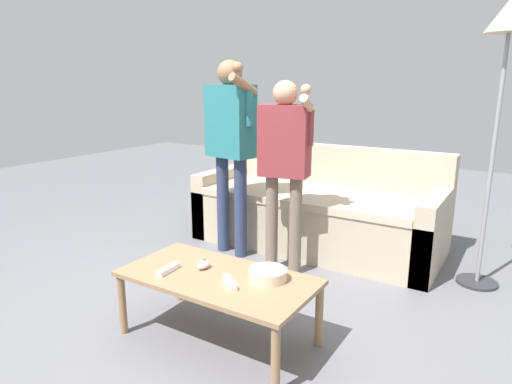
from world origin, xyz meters
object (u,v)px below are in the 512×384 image
(floor_lamp, at_px, (507,45))
(game_remote_wand_near, at_px, (230,282))
(coffee_table, at_px, (218,283))
(game_remote_wand_far, at_px, (168,269))
(player_center, at_px, (284,155))
(game_remote_nunchuk, at_px, (203,265))
(player_left, at_px, (231,136))
(snack_bowl, at_px, (268,274))
(couch, at_px, (318,211))

(floor_lamp, distance_m, game_remote_wand_near, 2.28)
(coffee_table, relative_size, game_remote_wand_far, 6.45)
(player_center, relative_size, game_remote_wand_near, 9.75)
(coffee_table, distance_m, player_center, 1.16)
(game_remote_nunchuk, relative_size, game_remote_wand_near, 0.60)
(player_left, xyz_separation_m, game_remote_wand_near, (0.82, -1.18, -0.60))
(game_remote_wand_far, bearing_deg, game_remote_wand_near, 6.97)
(snack_bowl, distance_m, game_remote_wand_far, 0.56)
(floor_lamp, relative_size, player_left, 1.22)
(game_remote_wand_far, bearing_deg, couch, 86.91)
(snack_bowl, distance_m, player_center, 1.10)
(player_left, bearing_deg, game_remote_wand_near, -55.29)
(game_remote_wand_far, bearing_deg, game_remote_nunchuk, 45.66)
(game_remote_nunchuk, xyz_separation_m, game_remote_wand_near, (0.25, -0.09, -0.01))
(floor_lamp, bearing_deg, snack_bowl, -121.48)
(game_remote_nunchuk, relative_size, floor_lamp, 0.05)
(couch, bearing_deg, game_remote_wand_near, -80.72)
(floor_lamp, xyz_separation_m, player_center, (-1.29, -0.55, -0.74))
(player_left, distance_m, game_remote_wand_near, 1.55)
(snack_bowl, relative_size, player_left, 0.13)
(game_remote_nunchuk, height_order, game_remote_wand_near, game_remote_nunchuk)
(couch, distance_m, player_center, 0.91)
(game_remote_nunchuk, bearing_deg, snack_bowl, 10.02)
(couch, relative_size, game_remote_wand_near, 14.35)
(player_center, bearing_deg, player_left, 168.97)
(couch, distance_m, game_remote_nunchuk, 1.67)
(player_left, bearing_deg, coffee_table, -58.28)
(snack_bowl, bearing_deg, couch, 104.81)
(player_left, relative_size, game_remote_wand_far, 9.53)
(player_center, bearing_deg, game_remote_wand_far, -96.11)
(floor_lamp, xyz_separation_m, game_remote_wand_near, (-1.03, -1.62, -1.24))
(floor_lamp, relative_size, game_remote_wand_far, 11.66)
(game_remote_wand_near, bearing_deg, snack_bowl, 49.99)
(player_center, bearing_deg, game_remote_wand_near, -76.07)
(snack_bowl, relative_size, game_remote_wand_far, 1.23)
(floor_lamp, bearing_deg, couch, 173.87)
(game_remote_wand_near, bearing_deg, floor_lamp, 57.58)
(floor_lamp, relative_size, game_remote_wand_near, 13.23)
(player_center, xyz_separation_m, game_remote_wand_far, (-0.12, -1.12, -0.50))
(player_left, height_order, game_remote_wand_far, player_left)
(couch, xyz_separation_m, game_remote_nunchuk, (0.04, -1.67, 0.11))
(coffee_table, bearing_deg, player_left, 121.72)
(game_remote_nunchuk, xyz_separation_m, player_center, (-0.02, 0.98, 0.49))
(game_remote_nunchuk, distance_m, game_remote_wand_near, 0.26)
(game_remote_nunchuk, bearing_deg, coffee_table, -15.22)
(coffee_table, xyz_separation_m, game_remote_wand_near, (0.12, -0.06, 0.06))
(snack_bowl, xyz_separation_m, game_remote_nunchuk, (-0.38, -0.07, -0.01))
(player_center, distance_m, game_remote_wand_near, 1.21)
(player_center, xyz_separation_m, game_remote_wand_near, (0.27, -1.07, -0.50))
(couch, bearing_deg, game_remote_nunchuk, -88.64)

